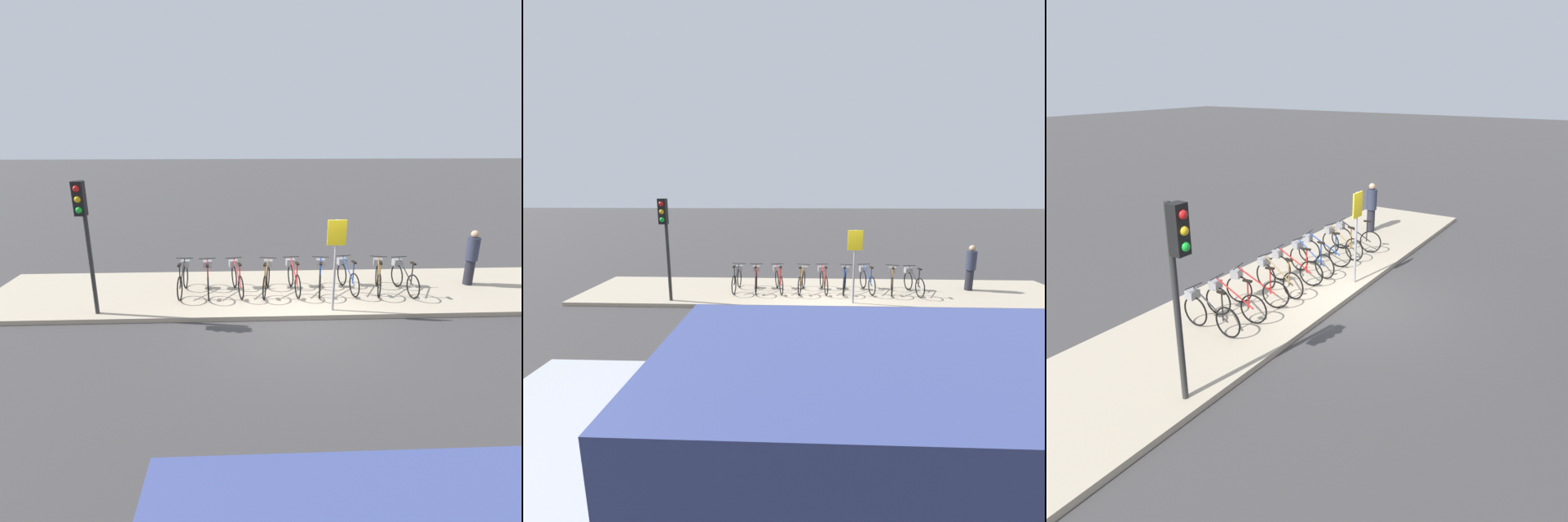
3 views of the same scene
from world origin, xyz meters
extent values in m
plane|color=#423F3F|center=(0.00, 0.00, 0.00)|extent=(120.00, 120.00, 0.00)
cube|color=#B7A88E|center=(0.00, 1.66, 0.06)|extent=(16.45, 3.31, 0.12)
torus|color=black|center=(-3.01, 1.07, 0.44)|extent=(0.06, 0.65, 0.65)
torus|color=black|center=(-2.98, 1.96, 0.44)|extent=(0.06, 0.65, 0.65)
cylinder|color=black|center=(-2.99, 1.51, 0.70)|extent=(0.07, 0.90, 0.55)
cylinder|color=black|center=(-3.01, 1.19, 0.73)|extent=(0.03, 0.03, 0.58)
cube|color=black|center=(-3.01, 1.19, 1.04)|extent=(0.08, 0.20, 0.04)
cylinder|color=#262626|center=(-2.98, 1.96, 0.99)|extent=(0.46, 0.04, 0.02)
cube|color=gray|center=(-2.97, 2.01, 0.81)|extent=(0.25, 0.21, 0.18)
torus|color=black|center=(-2.27, 1.02, 0.44)|extent=(0.09, 0.65, 0.65)
torus|color=black|center=(-2.35, 1.90, 0.44)|extent=(0.09, 0.65, 0.65)
cylinder|color=red|center=(-2.31, 1.46, 0.70)|extent=(0.11, 0.90, 0.55)
cylinder|color=red|center=(-2.28, 1.14, 0.73)|extent=(0.03, 0.03, 0.58)
cube|color=black|center=(-2.28, 1.14, 1.04)|extent=(0.09, 0.21, 0.04)
cylinder|color=#262626|center=(-2.35, 1.90, 0.99)|extent=(0.46, 0.07, 0.02)
cube|color=gray|center=(-2.36, 1.95, 0.81)|extent=(0.26, 0.22, 0.18)
torus|color=black|center=(-1.43, 1.07, 0.44)|extent=(0.18, 0.64, 0.65)
torus|color=black|center=(-1.62, 1.93, 0.44)|extent=(0.18, 0.64, 0.65)
cylinder|color=red|center=(-1.53, 1.50, 0.70)|extent=(0.23, 0.89, 0.55)
cylinder|color=red|center=(-1.46, 1.19, 0.73)|extent=(0.04, 0.04, 0.58)
cube|color=black|center=(-1.46, 1.19, 1.04)|extent=(0.11, 0.21, 0.04)
cylinder|color=#262626|center=(-1.62, 1.93, 0.99)|extent=(0.45, 0.12, 0.02)
cube|color=gray|center=(-1.63, 1.98, 0.81)|extent=(0.28, 0.25, 0.18)
torus|color=black|center=(-0.82, 1.03, 0.44)|extent=(0.14, 0.64, 0.65)
torus|color=black|center=(-0.67, 1.90, 0.44)|extent=(0.14, 0.64, 0.65)
cylinder|color=olive|center=(-0.75, 1.46, 0.70)|extent=(0.18, 0.89, 0.55)
cylinder|color=olive|center=(-0.80, 1.15, 0.73)|extent=(0.04, 0.04, 0.58)
cube|color=black|center=(-0.80, 1.15, 1.04)|extent=(0.10, 0.21, 0.04)
cylinder|color=#262626|center=(-0.67, 1.90, 0.99)|extent=(0.46, 0.10, 0.02)
cube|color=gray|center=(-0.67, 1.95, 0.81)|extent=(0.27, 0.24, 0.18)
torus|color=black|center=(0.06, 1.08, 0.44)|extent=(0.10, 0.65, 0.65)
torus|color=black|center=(-0.03, 1.96, 0.44)|extent=(0.10, 0.65, 0.65)
cylinder|color=red|center=(0.01, 1.52, 0.70)|extent=(0.12, 0.90, 0.55)
cylinder|color=red|center=(0.04, 1.20, 0.73)|extent=(0.04, 0.04, 0.58)
cube|color=black|center=(0.04, 1.20, 1.04)|extent=(0.09, 0.21, 0.04)
cylinder|color=#262626|center=(-0.03, 1.96, 0.99)|extent=(0.46, 0.07, 0.02)
cube|color=gray|center=(-0.04, 2.01, 0.81)|extent=(0.26, 0.22, 0.18)
torus|color=black|center=(0.63, 1.05, 0.44)|extent=(0.15, 0.64, 0.65)
torus|color=black|center=(0.79, 1.92, 0.44)|extent=(0.15, 0.64, 0.65)
cylinder|color=navy|center=(0.71, 1.48, 0.70)|extent=(0.19, 0.89, 0.55)
cylinder|color=navy|center=(0.66, 1.17, 0.73)|extent=(0.04, 0.04, 0.58)
cube|color=black|center=(0.66, 1.17, 1.04)|extent=(0.11, 0.21, 0.04)
cylinder|color=#262626|center=(0.79, 1.92, 0.99)|extent=(0.46, 0.11, 0.02)
cube|color=gray|center=(0.80, 1.97, 0.81)|extent=(0.27, 0.24, 0.18)
torus|color=black|center=(1.57, 1.13, 0.44)|extent=(0.13, 0.64, 0.65)
torus|color=black|center=(1.44, 2.00, 0.44)|extent=(0.13, 0.64, 0.65)
cylinder|color=navy|center=(1.50, 1.56, 0.70)|extent=(0.16, 0.90, 0.55)
cylinder|color=navy|center=(1.55, 1.25, 0.73)|extent=(0.04, 0.04, 0.58)
cube|color=black|center=(1.55, 1.25, 1.04)|extent=(0.10, 0.21, 0.04)
cylinder|color=#262626|center=(1.44, 2.00, 0.99)|extent=(0.46, 0.09, 0.02)
cube|color=gray|center=(1.43, 2.05, 0.81)|extent=(0.27, 0.23, 0.18)
torus|color=black|center=(2.21, 1.04, 0.44)|extent=(0.19, 0.64, 0.65)
torus|color=black|center=(2.42, 1.89, 0.44)|extent=(0.19, 0.64, 0.65)
cylinder|color=olive|center=(2.31, 1.46, 0.70)|extent=(0.25, 0.88, 0.55)
cylinder|color=olive|center=(2.23, 1.15, 0.73)|extent=(0.04, 0.04, 0.58)
cube|color=black|center=(2.23, 1.15, 1.04)|extent=(0.12, 0.21, 0.04)
cylinder|color=#262626|center=(2.42, 1.89, 0.99)|extent=(0.45, 0.13, 0.02)
cube|color=gray|center=(2.43, 1.94, 0.81)|extent=(0.28, 0.25, 0.18)
torus|color=black|center=(3.08, 0.96, 0.44)|extent=(0.12, 0.65, 0.65)
torus|color=black|center=(2.97, 1.83, 0.44)|extent=(0.12, 0.65, 0.65)
cylinder|color=black|center=(3.02, 1.39, 0.70)|extent=(0.14, 0.90, 0.55)
cylinder|color=black|center=(3.06, 1.08, 0.73)|extent=(0.04, 0.04, 0.58)
cube|color=black|center=(3.06, 1.08, 1.04)|extent=(0.09, 0.21, 0.04)
cylinder|color=#262626|center=(2.97, 1.83, 0.99)|extent=(0.46, 0.08, 0.02)
cube|color=gray|center=(2.96, 1.88, 0.81)|extent=(0.26, 0.23, 0.18)
cylinder|color=#23232D|center=(5.08, 1.91, 0.48)|extent=(0.26, 0.26, 0.73)
cylinder|color=#2D3347|center=(5.08, 1.91, 1.17)|extent=(0.34, 0.34, 0.65)
sphere|color=tan|center=(5.08, 1.91, 1.60)|extent=(0.21, 0.21, 0.21)
cylinder|color=#2D2D2D|center=(-4.90, 0.35, 1.71)|extent=(0.10, 0.10, 3.18)
cube|color=black|center=(-4.90, 0.17, 2.93)|extent=(0.24, 0.20, 0.75)
sphere|color=red|center=(-4.90, 0.07, 3.15)|extent=(0.14, 0.14, 0.14)
sphere|color=gold|center=(-4.90, 0.07, 2.92)|extent=(0.14, 0.14, 0.14)
sphere|color=green|center=(-4.90, 0.07, 2.69)|extent=(0.14, 0.14, 0.14)
cylinder|color=#99999E|center=(0.82, 0.30, 1.25)|extent=(0.06, 0.06, 2.26)
cube|color=yellow|center=(0.82, 0.28, 2.08)|extent=(0.44, 0.03, 0.60)
camera|label=1|loc=(-1.33, -8.79, 4.31)|focal=28.00mm
camera|label=2|loc=(-0.90, -10.08, 3.54)|focal=24.00mm
camera|label=3|loc=(-9.64, -4.93, 4.91)|focal=35.00mm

